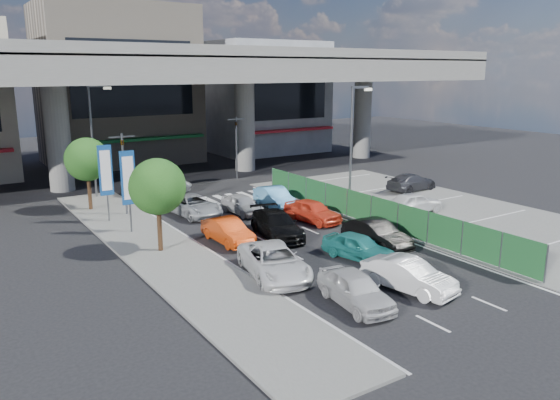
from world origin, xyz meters
TOP-DOWN VIEW (x-y plane):
  - ground at (0.00, 0.00)m, footprint 120.00×120.00m
  - parking_lot at (11.00, 2.00)m, footprint 12.00×28.00m
  - sidewalk_left at (-7.00, 4.00)m, footprint 4.00×30.00m
  - fence_run at (5.30, 1.00)m, footprint 0.16×22.00m
  - expressway at (0.00, 22.00)m, footprint 64.00×14.00m
  - building_center at (0.00, 32.97)m, footprint 14.00×10.90m
  - building_east at (16.00, 31.97)m, footprint 12.00×10.90m
  - traffic_light_left at (-6.20, 12.00)m, footprint 1.60×1.24m
  - traffic_light_right at (5.50, 19.00)m, footprint 1.60×1.24m
  - street_lamp_right at (7.17, 6.00)m, footprint 1.65×0.22m
  - street_lamp_left at (-6.33, 18.00)m, footprint 1.65×0.22m
  - signboard_near at (-7.20, 7.99)m, footprint 0.80×0.14m
  - signboard_far at (-7.60, 10.99)m, footprint 0.80×0.14m
  - tree_near at (-7.00, 4.00)m, footprint 2.80×2.80m
  - tree_far at (-7.80, 14.50)m, footprint 2.80×2.80m
  - van_white_back_left at (-2.91, -6.22)m, footprint 2.13×4.15m
  - hatch_white_back_mid at (-0.10, -6.29)m, footprint 2.17×4.26m
  - sedan_white_mid_left at (-3.93, -1.89)m, footprint 3.38×5.36m
  - taxi_teal_mid at (0.73, -2.14)m, footprint 2.34×3.97m
  - hatch_black_mid_right at (2.79, -1.22)m, footprint 1.54×4.21m
  - taxi_orange_left at (-3.39, 3.58)m, footprint 1.44×3.93m
  - sedan_black_mid at (-0.63, 3.07)m, footprint 2.91×5.06m
  - taxi_orange_right at (2.82, 4.47)m, footprint 2.17×4.15m
  - wagon_silver_front_left at (-2.64, 9.76)m, footprint 2.66×4.87m
  - sedan_white_front_mid at (0.18, 8.47)m, footprint 1.60×3.71m
  - kei_truck_front_right at (2.76, 8.65)m, footprint 1.98×4.34m
  - crossing_wagon_silver at (-2.31, 17.00)m, footprint 5.42×3.07m
  - parked_sedan_white at (9.60, 2.63)m, footprint 3.94×1.98m
  - parked_sedan_dgrey at (14.20, 7.33)m, footprint 4.58×2.21m
  - traffic_cone at (7.20, 4.80)m, footprint 0.37×0.37m

SIDE VIEW (x-z plane):
  - ground at x=0.00m, z-range 0.00..0.00m
  - parking_lot at x=11.00m, z-range 0.00..0.06m
  - sidewalk_left at x=-7.00m, z-range 0.00..0.12m
  - traffic_cone at x=7.20m, z-range 0.06..0.78m
  - sedan_white_front_mid at x=0.18m, z-range 0.00..1.25m
  - taxi_teal_mid at x=0.73m, z-range 0.00..1.27m
  - taxi_orange_left at x=-3.39m, z-range 0.00..1.28m
  - wagon_silver_front_left at x=-2.64m, z-range 0.00..1.29m
  - hatch_white_back_mid at x=-0.10m, z-range 0.00..1.34m
  - taxi_orange_right at x=2.82m, z-range 0.00..1.35m
  - van_white_back_left at x=-2.91m, z-range 0.00..1.35m
  - sedan_white_mid_left at x=-3.93m, z-range 0.00..1.38m
  - hatch_black_mid_right at x=2.79m, z-range 0.00..1.38m
  - sedan_black_mid at x=-0.63m, z-range 0.00..1.38m
  - kei_truck_front_right at x=2.76m, z-range 0.00..1.38m
  - parked_sedan_dgrey at x=14.20m, z-range 0.06..1.35m
  - parked_sedan_white at x=9.60m, z-range 0.06..1.35m
  - crossing_wagon_silver at x=-2.31m, z-range 0.00..1.43m
  - fence_run at x=5.30m, z-range 0.00..1.80m
  - signboard_near at x=-7.20m, z-range 0.71..5.41m
  - signboard_far at x=-7.60m, z-range 0.71..5.41m
  - tree_near at x=-7.00m, z-range 0.99..5.79m
  - tree_far at x=-7.80m, z-range 0.99..5.79m
  - traffic_light_left at x=-6.20m, z-range 1.34..6.54m
  - traffic_light_right at x=5.50m, z-range 1.34..6.54m
  - street_lamp_right at x=7.17m, z-range 0.77..8.77m
  - street_lamp_left at x=-6.33m, z-range 0.77..8.77m
  - building_east at x=16.00m, z-range -0.01..11.99m
  - building_center at x=0.00m, z-range -0.01..14.99m
  - expressway at x=0.00m, z-range 3.39..14.14m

